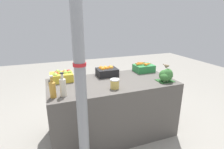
# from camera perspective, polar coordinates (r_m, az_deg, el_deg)

# --- Properties ---
(ground_plane) EXTENTS (10.00, 10.00, 0.00)m
(ground_plane) POSITION_cam_1_polar(r_m,az_deg,el_deg) (2.82, 0.00, -18.07)
(ground_plane) COLOR gray
(market_table) EXTENTS (1.74, 0.86, 0.82)m
(market_table) POSITION_cam_1_polar(r_m,az_deg,el_deg) (2.60, 0.00, -10.74)
(market_table) COLOR #56514C
(market_table) RESTS_ON ground_plane
(support_pole) EXTENTS (0.12, 0.12, 2.31)m
(support_pole) POSITION_cam_1_polar(r_m,az_deg,el_deg) (1.60, -10.34, -0.66)
(support_pole) COLOR gray
(support_pole) RESTS_ON ground_plane
(apple_crate) EXTENTS (0.31, 0.24, 0.15)m
(apple_crate) POSITION_cam_1_polar(r_m,az_deg,el_deg) (2.53, -16.23, -0.47)
(apple_crate) COLOR gold
(apple_crate) RESTS_ON market_table
(orange_crate) EXTENTS (0.31, 0.24, 0.15)m
(orange_crate) POSITION_cam_1_polar(r_m,az_deg,el_deg) (2.66, -1.67, 1.08)
(orange_crate) COLOR black
(orange_crate) RESTS_ON market_table
(carrot_crate) EXTENTS (0.31, 0.24, 0.15)m
(carrot_crate) POSITION_cam_1_polar(r_m,az_deg,el_deg) (2.92, 10.31, 2.21)
(carrot_crate) COLOR #2D8442
(carrot_crate) RESTS_ON market_table
(broccoli_pile) EXTENTS (0.22, 0.20, 0.19)m
(broccoli_pile) POSITION_cam_1_polar(r_m,az_deg,el_deg) (2.51, 17.27, -0.32)
(broccoli_pile) COLOR #2D602D
(broccoli_pile) RESTS_ON market_table
(juice_bottle_amber) EXTENTS (0.07, 0.07, 0.25)m
(juice_bottle_amber) POSITION_cam_1_polar(r_m,az_deg,el_deg) (2.02, -18.84, -4.34)
(juice_bottle_amber) COLOR gold
(juice_bottle_amber) RESTS_ON market_table
(juice_bottle_cloudy) EXTENTS (0.07, 0.07, 0.28)m
(juice_bottle_cloudy) POSITION_cam_1_polar(r_m,az_deg,el_deg) (2.02, -15.73, -3.68)
(juice_bottle_cloudy) COLOR beige
(juice_bottle_cloudy) RESTS_ON market_table
(pickle_jar) EXTENTS (0.11, 0.11, 0.12)m
(pickle_jar) POSITION_cam_1_polar(r_m,az_deg,el_deg) (2.18, 0.91, -3.02)
(pickle_jar) COLOR #DBBC56
(pickle_jar) RESTS_ON market_table
(sparrow_bird) EXTENTS (0.04, 0.14, 0.05)m
(sparrow_bird) POSITION_cam_1_polar(r_m,az_deg,el_deg) (2.51, 17.38, 2.70)
(sparrow_bird) COLOR #4C3D2D
(sparrow_bird) RESTS_ON broccoli_pile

